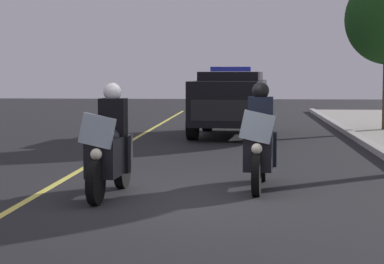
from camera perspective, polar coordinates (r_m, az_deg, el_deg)
ground_plane at (r=10.61m, az=-0.50°, el=-5.36°), size 80.00×80.00×0.00m
lane_stripe_center at (r=11.05m, az=-12.54°, el=-5.04°), size 48.00×0.12×0.01m
police_motorcycle_lead_left at (r=10.78m, az=-6.64°, el=-1.47°), size 2.14×0.62×1.72m
police_motorcycle_lead_right at (r=11.48m, az=5.48°, el=-1.08°), size 2.14×0.62×1.72m
police_suv at (r=21.11m, az=3.12°, el=2.61°), size 5.03×2.36×2.05m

